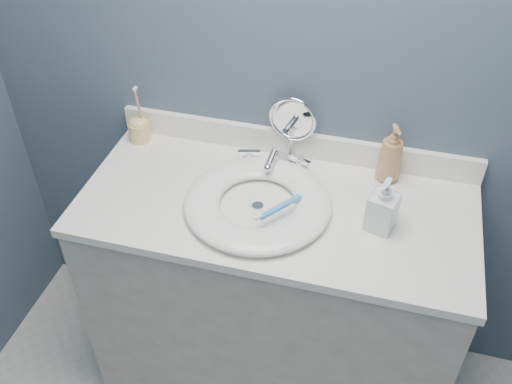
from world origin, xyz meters
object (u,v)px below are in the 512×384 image
(makeup_mirror, at_px, (292,126))
(soap_bottle_amber, at_px, (391,154))
(toothbrush_holder, at_px, (139,128))
(soap_bottle_clear, at_px, (383,204))

(makeup_mirror, bearing_deg, soap_bottle_amber, 0.33)
(makeup_mirror, relative_size, toothbrush_holder, 1.10)
(soap_bottle_amber, relative_size, soap_bottle_clear, 1.16)
(soap_bottle_clear, relative_size, toothbrush_holder, 0.81)
(toothbrush_holder, bearing_deg, soap_bottle_clear, -14.77)
(makeup_mirror, relative_size, soap_bottle_amber, 1.17)
(makeup_mirror, xyz_separation_m, soap_bottle_clear, (0.32, -0.26, -0.04))
(makeup_mirror, xyz_separation_m, soap_bottle_amber, (0.32, -0.03, -0.03))
(makeup_mirror, height_order, toothbrush_holder, makeup_mirror)
(toothbrush_holder, bearing_deg, makeup_mirror, 3.50)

